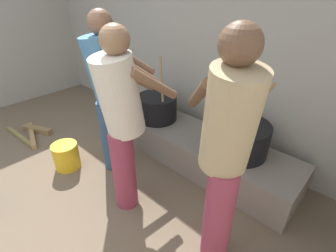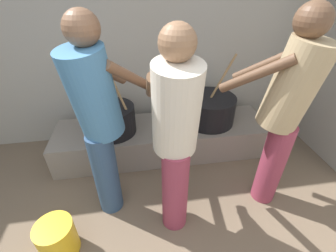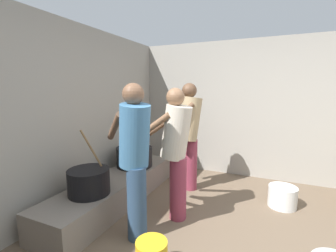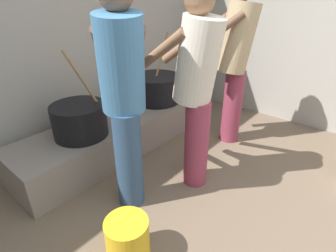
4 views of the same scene
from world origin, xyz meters
The scene contains 9 objects.
block_enclosure_rear centered at (0.00, 2.61, 1.19)m, with size 5.32×0.20×2.38m, color #9E998E.
block_enclosure_right centered at (2.56, 0.00, 1.19)m, with size 0.20×5.42×2.38m, color #9E998E.
hearth_ledge centered at (0.70, 2.09, 0.18)m, with size 2.34×0.60×0.35m, color slate.
cooking_pot_main centered at (0.17, 2.06, 0.50)m, with size 0.47×0.47×0.74m.
cooking_pot_secondary centered at (1.22, 2.12, 0.50)m, with size 0.56×0.56×0.75m.
cook_in_blue_shirt centered at (0.16, 1.43, 0.92)m, with size 0.67×0.72×1.61m.
cook_in_cream_shirt centered at (0.67, 1.20, 0.89)m, with size 0.35×0.66×1.56m.
cook_in_tan_shirt centered at (1.51, 1.32, 0.94)m, with size 0.71×0.70×1.63m.
bucket_white_plastic centered at (1.49, 0.00, 0.14)m, with size 0.36×0.36×0.27m, color silver.
Camera 3 is at (-1.78, 0.20, 1.55)m, focal length 24.98 mm.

